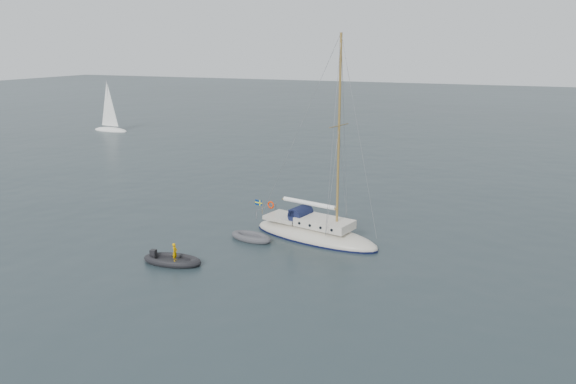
% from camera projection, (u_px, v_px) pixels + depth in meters
% --- Properties ---
extents(ground, '(300.00, 300.00, 0.00)m').
position_uv_depth(ground, '(290.00, 252.00, 32.58)').
color(ground, black).
rests_on(ground, ground).
extents(sailboat, '(9.05, 2.71, 12.88)m').
position_uv_depth(sailboat, '(315.00, 223.00, 34.59)').
color(sailboat, beige).
rests_on(sailboat, ground).
extents(dinghy, '(2.86, 1.29, 0.41)m').
position_uv_depth(dinghy, '(251.00, 237.00, 34.53)').
color(dinghy, '#47474C').
rests_on(dinghy, ground).
extents(rib, '(3.42, 1.56, 1.20)m').
position_uv_depth(rib, '(172.00, 260.00, 30.84)').
color(rib, black).
rests_on(rib, ground).
extents(distant_yacht_a, '(5.74, 3.06, 7.60)m').
position_uv_depth(distant_yacht_a, '(109.00, 107.00, 77.17)').
color(distant_yacht_a, white).
rests_on(distant_yacht_a, ground).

